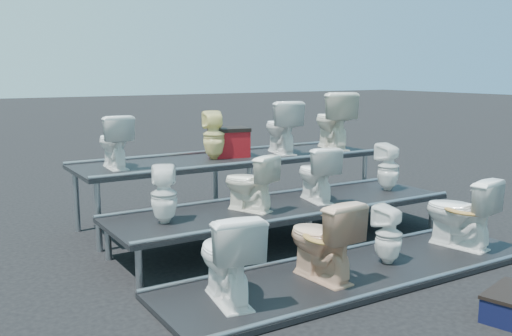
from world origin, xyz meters
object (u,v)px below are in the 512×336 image
toilet_6 (316,173)px  toilet_8 (114,141)px  toilet_9 (214,135)px  toilet_11 (333,120)px  toilet_10 (281,127)px  toilet_2 (389,235)px  toilet_3 (460,212)px  toilet_4 (164,195)px  toilet_1 (322,239)px  toilet_7 (388,167)px  toilet_0 (227,256)px  red_crate (229,144)px  toilet_5 (249,183)px

toilet_6 → toilet_8: size_ratio=1.04×
toilet_9 → toilet_11: bearing=-164.1°
toilet_10 → toilet_2: bearing=94.4°
toilet_3 → toilet_4: 3.29m
toilet_6 → toilet_1: bearing=65.9°
toilet_9 → toilet_10: size_ratio=0.85×
toilet_7 → toilet_11: (0.10, 1.30, 0.52)m
toilet_0 → toilet_8: bearing=-77.7°
toilet_0 → toilet_11: 4.23m
red_crate → toilet_5: bearing=-99.6°
toilet_1 → toilet_11: bearing=-134.5°
toilet_8 → toilet_6: bearing=151.1°
toilet_3 → toilet_9: bearing=-67.2°
toilet_1 → toilet_4: toilet_4 is taller
toilet_1 → toilet_6: 1.63m
toilet_1 → toilet_7: 2.50m
toilet_2 → toilet_11: 3.07m
toilet_5 → toilet_6: size_ratio=0.96×
toilet_8 → toilet_1: bearing=117.1°
toilet_5 → toilet_8: size_ratio=0.99×
toilet_1 → toilet_10: 3.00m
toilet_7 → toilet_6: bearing=-2.4°
toilet_3 → toilet_8: 4.11m
toilet_0 → red_crate: size_ratio=1.65×
toilet_1 → toilet_4: size_ratio=1.30×
toilet_7 → red_crate: bearing=-43.0°
toilet_1 → toilet_10: size_ratio=1.05×
toilet_9 → toilet_11: 2.02m
toilet_8 → red_crate: size_ratio=1.33×
toilet_5 → red_crate: red_crate is taller
toilet_10 → toilet_11: (0.93, 0.00, 0.05)m
toilet_0 → toilet_4: 1.33m
toilet_7 → red_crate: (-1.63, 1.40, 0.26)m
toilet_3 → toilet_8: toilet_8 is taller
toilet_7 → toilet_10: bearing=-59.8°
toilet_3 → toilet_11: toilet_11 is taller
toilet_3 → toilet_5: 2.39m
toilet_6 → toilet_11: (1.29, 1.30, 0.49)m
toilet_4 → toilet_5: (1.03, 0.00, 0.02)m
toilet_0 → toilet_8: 2.70m
toilet_8 → toilet_3: bearing=143.2°
red_crate → toilet_2: bearing=-71.4°
toilet_8 → toilet_10: size_ratio=0.86×
toilet_1 → toilet_4: 1.70m
toilet_6 → red_crate: (-0.44, 1.40, 0.24)m
toilet_4 → toilet_8: size_ratio=0.93×
toilet_2 → toilet_8: size_ratio=0.94×
toilet_7 → toilet_10: (-0.83, 1.30, 0.46)m
toilet_3 → toilet_6: size_ratio=1.19×
toilet_8 → red_crate: bearing=-173.4°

